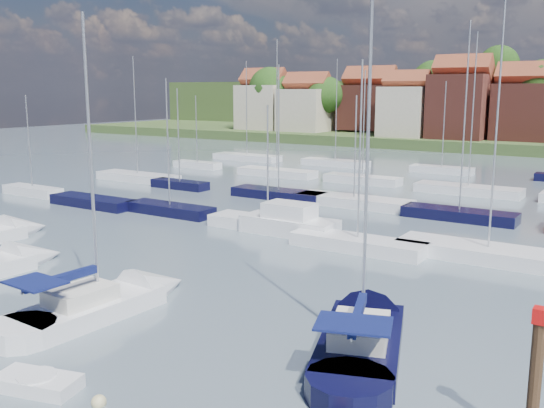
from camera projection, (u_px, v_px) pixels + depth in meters
The scene contains 9 objects.
ground at pixel (448, 199), 56.73m from camera, with size 260.00×260.00×0.00m, color #4C5D68.
sailboat_centre at pixel (111, 303), 28.16m from camera, with size 3.34×10.73×14.45m.
sailboat_navy at pixel (364, 333), 24.70m from camera, with size 6.46×11.68×15.69m.
tender at pixel (37, 383), 20.71m from camera, with size 3.18×2.07×0.63m.
buoy_c at pixel (34, 342), 24.69m from camera, with size 0.45×0.45×0.45m, color beige.
buoy_d at pixel (54, 383), 21.21m from camera, with size 0.47×0.47×0.47m, color beige.
buoy_e at pixel (362, 329), 25.94m from camera, with size 0.43×0.43×0.43m, color #D85914.
buoy_g at pixel (99, 405), 19.72m from camera, with size 0.50×0.50×0.50m, color beige.
marina_field at pixel (454, 205), 51.63m from camera, with size 79.62×41.41×15.93m.
Camera 1 is at (16.37, -15.87, 10.12)m, focal length 40.00 mm.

